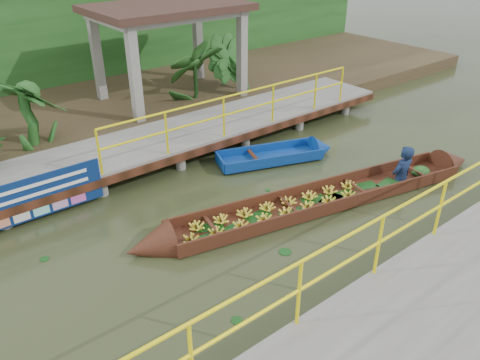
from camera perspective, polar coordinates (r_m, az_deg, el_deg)
ground at (r=8.98m, az=-3.42°, el=-6.62°), size 80.00×80.00×0.00m
land_strip at (r=15.02m, az=-20.41°, el=7.59°), size 30.00×8.00×0.45m
far_dock at (r=11.38m, az=-13.48°, el=3.42°), size 16.00×2.06×1.66m
near_dock at (r=7.32m, az=24.00°, el=-16.27°), size 18.00×2.40×1.73m
pavilion at (r=14.47m, az=-8.81°, el=18.96°), size 4.40×3.00×3.00m
foliage_backdrop at (r=16.89m, az=-24.47°, el=15.38°), size 30.00×0.80×4.00m
vendor_boat at (r=10.12m, az=11.81°, el=-1.19°), size 8.42×2.55×2.00m
moored_blue_boat at (r=11.89m, az=6.85°, el=3.30°), size 3.08×1.71×0.72m
blue_banner at (r=9.85m, az=-24.18°, el=-2.10°), size 2.84×0.04×0.89m
tropical_plants at (r=12.23m, az=-25.34°, el=7.61°), size 14.43×1.43×1.79m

